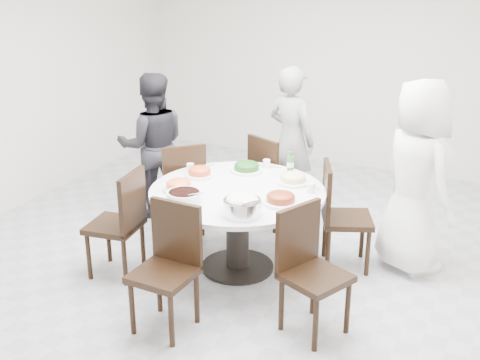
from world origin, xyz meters
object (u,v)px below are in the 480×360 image
at_px(beverage_bottle, 290,163).
at_px(chair_sw, 114,223).
at_px(chair_ne, 347,217).
at_px(soup_bowl, 184,197).
at_px(diner_right, 416,177).
at_px(chair_se, 316,274).
at_px(diner_left, 153,145).
at_px(chair_nw, 180,187).
at_px(diner_middle, 291,140).
at_px(chair_n, 276,180).
at_px(rice_bowl, 242,207).
at_px(dining_table, 238,230).
at_px(chair_s, 163,271).

bearing_deg(beverage_bottle, chair_sw, -137.13).
relative_size(chair_ne, soup_bowl, 3.36).
bearing_deg(chair_sw, diner_right, 110.28).
height_order(chair_ne, chair_sw, same).
height_order(chair_se, diner_left, diner_left).
bearing_deg(chair_nw, diner_right, 140.91).
relative_size(chair_nw, diner_middle, 0.61).
bearing_deg(chair_n, rice_bowl, 127.22).
bearing_deg(chair_se, chair_n, 54.80).
height_order(chair_sw, rice_bowl, chair_sw).
relative_size(chair_ne, chair_n, 1.00).
bearing_deg(dining_table, chair_n, 93.80).
distance_m(chair_n, soup_bowl, 1.52).
bearing_deg(chair_se, diner_middle, 49.72).
relative_size(chair_s, soup_bowl, 3.36).
height_order(chair_ne, soup_bowl, chair_ne).
distance_m(chair_sw, chair_s, 0.99).
height_order(chair_ne, diner_middle, diner_middle).
height_order(dining_table, rice_bowl, rice_bowl).
bearing_deg(chair_sw, diner_middle, 149.30).
bearing_deg(soup_bowl, chair_n, 82.38).
relative_size(chair_n, beverage_bottle, 4.44).
distance_m(diner_right, diner_left, 2.70).
xyz_separation_m(chair_ne, chair_s, (-0.92, -1.52, 0.00)).
distance_m(diner_right, soup_bowl, 1.98).
bearing_deg(chair_nw, diner_left, -75.57).
height_order(diner_left, rice_bowl, diner_left).
height_order(diner_middle, soup_bowl, diner_middle).
height_order(dining_table, chair_se, chair_se).
relative_size(diner_middle, beverage_bottle, 7.33).
distance_m(dining_table, diner_right, 1.59).
distance_m(diner_right, diner_middle, 1.63).
relative_size(soup_bowl, beverage_bottle, 1.32).
bearing_deg(chair_s, diner_right, 52.74).
relative_size(chair_s, beverage_bottle, 4.44).
bearing_deg(diner_right, diner_middle, 15.72).
xyz_separation_m(chair_s, beverage_bottle, (0.34, 1.62, 0.38)).
bearing_deg(diner_middle, chair_ne, 150.77).
bearing_deg(soup_bowl, chair_se, -9.01).
xyz_separation_m(chair_s, diner_right, (1.43, 1.76, 0.37)).
xyz_separation_m(chair_nw, diner_right, (2.20, 0.25, 0.37)).
bearing_deg(beverage_bottle, dining_table, -114.99).
relative_size(chair_n, diner_middle, 0.61).
xyz_separation_m(chair_se, diner_right, (0.43, 1.32, 0.37)).
bearing_deg(soup_bowl, rice_bowl, -3.92).
relative_size(dining_table, beverage_bottle, 7.00).
xyz_separation_m(diner_middle, beverage_bottle, (0.34, -0.91, 0.07)).
xyz_separation_m(chair_nw, chair_s, (0.77, -1.51, 0.00)).
bearing_deg(diner_middle, chair_n, 110.21).
bearing_deg(chair_se, diner_left, 83.04).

